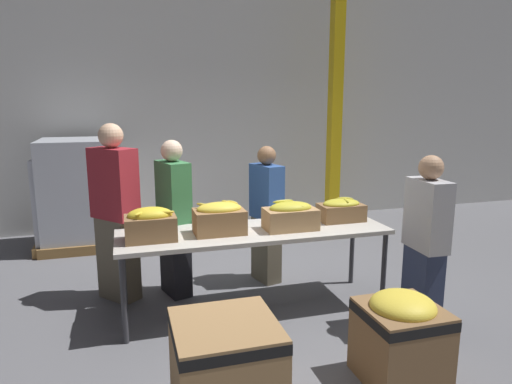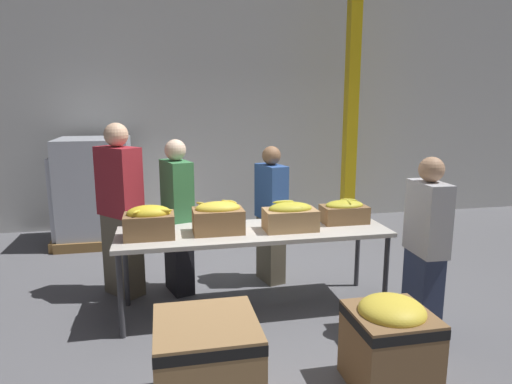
# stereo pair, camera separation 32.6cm
# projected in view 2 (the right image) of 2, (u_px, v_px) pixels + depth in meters

# --- Properties ---
(ground_plane) EXTENTS (30.00, 30.00, 0.00)m
(ground_plane) POSITION_uv_depth(u_px,v_px,m) (254.00, 308.00, 4.45)
(ground_plane) COLOR slate
(wall_back) EXTENTS (16.00, 0.08, 4.00)m
(wall_back) POSITION_uv_depth(u_px,v_px,m) (212.00, 100.00, 7.27)
(wall_back) COLOR silver
(wall_back) RESTS_ON ground_plane
(sorting_table) EXTENTS (2.54, 0.76, 0.80)m
(sorting_table) POSITION_uv_depth(u_px,v_px,m) (254.00, 235.00, 4.31)
(sorting_table) COLOR beige
(sorting_table) RESTS_ON ground_plane
(banana_box_0) EXTENTS (0.44, 0.29, 0.29)m
(banana_box_0) POSITION_uv_depth(u_px,v_px,m) (149.00, 222.00, 4.03)
(banana_box_0) COLOR olive
(banana_box_0) RESTS_ON sorting_table
(banana_box_1) EXTENTS (0.46, 0.31, 0.29)m
(banana_box_1) POSITION_uv_depth(u_px,v_px,m) (218.00, 217.00, 4.18)
(banana_box_1) COLOR olive
(banana_box_1) RESTS_ON sorting_table
(banana_box_2) EXTENTS (0.49, 0.29, 0.28)m
(banana_box_2) POSITION_uv_depth(u_px,v_px,m) (290.00, 216.00, 4.27)
(banana_box_2) COLOR tan
(banana_box_2) RESTS_ON sorting_table
(banana_box_3) EXTENTS (0.45, 0.27, 0.24)m
(banana_box_3) POSITION_uv_depth(u_px,v_px,m) (344.00, 211.00, 4.54)
(banana_box_3) COLOR olive
(banana_box_3) RESTS_ON sorting_table
(volunteer_0) EXTENTS (0.49, 0.52, 1.78)m
(volunteer_0) POSITION_uv_depth(u_px,v_px,m) (121.00, 211.00, 4.63)
(volunteer_0) COLOR #6B604C
(volunteer_0) RESTS_ON ground_plane
(volunteer_1) EXTENTS (0.22, 0.42, 1.55)m
(volunteer_1) POSITION_uv_depth(u_px,v_px,m) (425.00, 249.00, 3.82)
(volunteer_1) COLOR #2D3856
(volunteer_1) RESTS_ON ground_plane
(volunteer_2) EXTENTS (0.34, 0.48, 1.61)m
(volunteer_2) POSITION_uv_depth(u_px,v_px,m) (178.00, 218.00, 4.71)
(volunteer_2) COLOR black
(volunteer_2) RESTS_ON ground_plane
(volunteer_3) EXTENTS (0.30, 0.45, 1.52)m
(volunteer_3) POSITION_uv_depth(u_px,v_px,m) (271.00, 215.00, 5.01)
(volunteer_3) COLOR #6B604C
(volunteer_3) RESTS_ON ground_plane
(donation_bin_0) EXTENTS (0.65, 0.65, 0.63)m
(donation_bin_0) POSITION_uv_depth(u_px,v_px,m) (207.00, 363.00, 2.91)
(donation_bin_0) COLOR #A37A4C
(donation_bin_0) RESTS_ON ground_plane
(donation_bin_1) EXTENTS (0.54, 0.54, 0.67)m
(donation_bin_1) POSITION_uv_depth(u_px,v_px,m) (390.00, 340.00, 3.16)
(donation_bin_1) COLOR olive
(donation_bin_1) RESTS_ON ground_plane
(support_pillar) EXTENTS (0.18, 0.18, 4.00)m
(support_pillar) POSITION_uv_depth(u_px,v_px,m) (351.00, 100.00, 6.96)
(support_pillar) COLOR yellow
(support_pillar) RESTS_ON ground_plane
(pallet_stack_0) EXTENTS (1.04, 1.04, 1.48)m
(pallet_stack_0) POSITION_uv_depth(u_px,v_px,m) (96.00, 191.00, 6.46)
(pallet_stack_0) COLOR olive
(pallet_stack_0) RESTS_ON ground_plane
(pallet_stack_1) EXTENTS (1.02, 1.02, 1.25)m
(pallet_stack_1) POSITION_uv_depth(u_px,v_px,m) (92.00, 199.00, 6.50)
(pallet_stack_1) COLOR olive
(pallet_stack_1) RESTS_ON ground_plane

